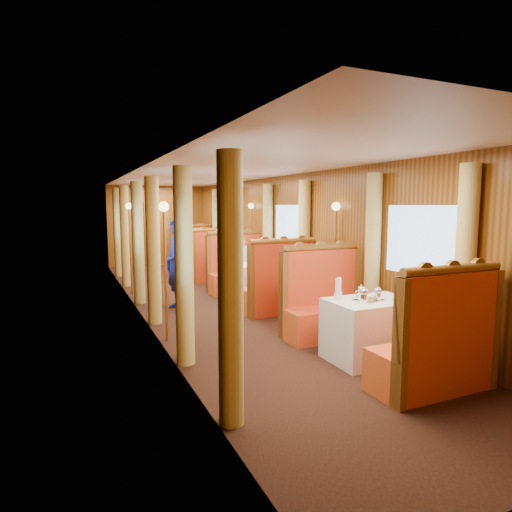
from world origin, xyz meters
TOP-DOWN VIEW (x-y plane):
  - floor at (0.00, 0.00)m, footprint 3.00×12.00m
  - ceiling at (0.00, 0.00)m, footprint 3.00×12.00m
  - wall_far at (0.00, 6.00)m, footprint 3.00×0.01m
  - wall_left at (-1.50, 0.00)m, footprint 0.01×12.00m
  - wall_right at (1.50, 0.00)m, footprint 0.01×12.00m
  - doorway_far at (0.00, 5.97)m, footprint 0.80×0.04m
  - table_near at (0.75, -3.50)m, footprint 1.05×0.72m
  - banquette_near_fwd at (0.75, -4.51)m, footprint 1.30×0.55m
  - banquette_near_aft at (0.75, -2.49)m, footprint 1.30×0.55m
  - table_mid at (0.75, 0.00)m, footprint 1.05×0.72m
  - banquette_mid_fwd at (0.75, -1.01)m, footprint 1.30×0.55m
  - banquette_mid_aft at (0.75, 1.01)m, footprint 1.30×0.55m
  - table_far at (0.75, 3.50)m, footprint 1.05×0.72m
  - banquette_far_fwd at (0.75, 2.49)m, footprint 1.30×0.55m
  - banquette_far_aft at (0.75, 4.51)m, footprint 1.30×0.55m
  - tea_tray at (0.68, -3.53)m, footprint 0.40×0.35m
  - teapot_left at (0.53, -3.62)m, footprint 0.20×0.17m
  - teapot_right at (0.77, -3.58)m, footprint 0.19×0.17m
  - teapot_back at (0.66, -3.40)m, footprint 0.17×0.14m
  - fruit_plate at (1.07, -3.64)m, footprint 0.20×0.20m
  - cup_inboard at (0.34, -3.36)m, footprint 0.08×0.08m
  - cup_outboard at (0.42, -3.28)m, footprint 0.08×0.08m
  - rose_vase_mid at (0.75, -0.02)m, footprint 0.06×0.06m
  - rose_vase_far at (0.72, 3.47)m, footprint 0.06×0.06m
  - window_left_near at (-1.49, -3.50)m, footprint 0.01×1.20m
  - curtain_left_near_a at (-1.38, -4.28)m, footprint 0.22×0.22m
  - curtain_left_near_b at (-1.38, -2.72)m, footprint 0.22×0.22m
  - window_right_near at (1.49, -3.50)m, footprint 0.01×1.20m
  - curtain_right_near_a at (1.38, -4.28)m, footprint 0.22×0.22m
  - curtain_right_near_b at (1.38, -2.72)m, footprint 0.22×0.22m
  - window_left_mid at (-1.49, 0.00)m, footprint 0.01×1.20m
  - curtain_left_mid_a at (-1.38, -0.78)m, footprint 0.22×0.22m
  - curtain_left_mid_b at (-1.38, 0.78)m, footprint 0.22×0.22m
  - window_right_mid at (1.49, 0.00)m, footprint 0.01×1.20m
  - curtain_right_mid_a at (1.38, -0.78)m, footprint 0.22×0.22m
  - curtain_right_mid_b at (1.38, 0.78)m, footprint 0.22×0.22m
  - window_left_far at (-1.49, 3.50)m, footprint 0.01×1.20m
  - curtain_left_far_a at (-1.38, 2.72)m, footprint 0.22×0.22m
  - curtain_left_far_b at (-1.38, 4.28)m, footprint 0.22×0.22m
  - window_right_far at (1.49, 3.50)m, footprint 0.01×1.20m
  - curtain_right_far_a at (1.38, 2.72)m, footprint 0.22×0.22m
  - curtain_right_far_b at (1.38, 4.28)m, footprint 0.22×0.22m
  - sconce_left_fore at (-1.40, -1.75)m, footprint 0.14×0.14m
  - sconce_right_fore at (1.40, -1.75)m, footprint 0.14×0.14m
  - sconce_left_aft at (-1.40, 1.75)m, footprint 0.14×0.14m
  - sconce_right_aft at (1.40, 1.75)m, footprint 0.14×0.14m
  - steward at (-0.82, 0.00)m, footprint 0.53×0.68m
  - passenger at (0.75, 0.76)m, footprint 0.40×0.44m

SIDE VIEW (x-z plane):
  - floor at x=0.00m, z-range -0.01..0.01m
  - table_near at x=0.75m, z-range 0.00..0.75m
  - table_mid at x=0.75m, z-range 0.00..0.75m
  - table_far at x=0.75m, z-range 0.00..0.75m
  - banquette_near_fwd at x=0.75m, z-range -0.25..1.09m
  - banquette_near_aft at x=0.75m, z-range -0.25..1.09m
  - banquette_mid_fwd at x=0.75m, z-range -0.25..1.09m
  - banquette_mid_aft at x=0.75m, z-range -0.25..1.09m
  - banquette_far_fwd at x=0.75m, z-range -0.25..1.09m
  - banquette_far_aft at x=0.75m, z-range -0.25..1.09m
  - passenger at x=0.75m, z-range 0.36..1.12m
  - tea_tray at x=0.68m, z-range 0.75..0.76m
  - fruit_plate at x=1.07m, z-range 0.74..0.80m
  - teapot_back at x=0.66m, z-range 0.75..0.87m
  - teapot_right at x=0.77m, z-range 0.75..0.88m
  - teapot_left at x=0.53m, z-range 0.75..0.89m
  - steward at x=-0.82m, z-range 0.00..1.67m
  - cup_inboard at x=0.34m, z-range 0.72..0.99m
  - cup_outboard at x=0.42m, z-range 0.72..0.99m
  - rose_vase_mid at x=0.75m, z-range 0.75..1.11m
  - rose_vase_far at x=0.72m, z-range 0.75..1.11m
  - doorway_far at x=0.00m, z-range 0.00..2.00m
  - curtain_left_near_a at x=-1.38m, z-range 0.00..2.35m
  - curtain_left_near_b at x=-1.38m, z-range 0.00..2.35m
  - curtain_right_near_a at x=1.38m, z-range 0.00..2.35m
  - curtain_right_near_b at x=1.38m, z-range 0.00..2.35m
  - curtain_left_mid_a at x=-1.38m, z-range 0.00..2.35m
  - curtain_left_mid_b at x=-1.38m, z-range 0.00..2.35m
  - curtain_right_mid_a at x=1.38m, z-range 0.00..2.35m
  - curtain_right_mid_b at x=1.38m, z-range 0.00..2.35m
  - curtain_left_far_a at x=-1.38m, z-range 0.00..2.35m
  - curtain_left_far_b at x=-1.38m, z-range 0.00..2.35m
  - curtain_right_far_a at x=1.38m, z-range 0.00..2.35m
  - curtain_right_far_b at x=1.38m, z-range 0.00..2.35m
  - wall_far at x=0.00m, z-range 0.00..2.50m
  - wall_left at x=-1.50m, z-range 0.00..2.50m
  - wall_right at x=1.50m, z-range 0.00..2.50m
  - sconce_left_fore at x=-1.40m, z-range 0.41..2.36m
  - sconce_right_fore at x=1.40m, z-range 0.41..2.36m
  - sconce_left_aft at x=-1.40m, z-range 0.41..2.36m
  - sconce_right_aft at x=1.40m, z-range 0.41..2.36m
  - window_left_near at x=-1.49m, z-range 1.00..1.90m
  - window_right_near at x=1.49m, z-range 1.00..1.90m
  - window_left_mid at x=-1.49m, z-range 1.00..1.90m
  - window_right_mid at x=1.49m, z-range 1.00..1.90m
  - window_left_far at x=-1.49m, z-range 1.00..1.90m
  - window_right_far at x=1.49m, z-range 1.00..1.90m
  - ceiling at x=0.00m, z-range 2.49..2.51m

